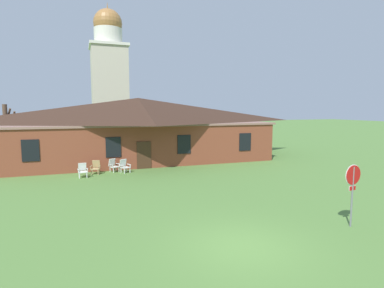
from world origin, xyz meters
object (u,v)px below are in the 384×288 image
Objects in this scene: lawn_chair_by_porch at (83,170)px; lawn_chair_near_door at (96,167)px; stop_sign at (353,183)px; lawn_chair_middle at (124,166)px; lawn_chair_left_end at (113,165)px.

lawn_chair_near_door is (0.88, 0.87, 0.00)m from lawn_chair_by_porch.
stop_sign reaches higher than lawn_chair_by_porch.
lawn_chair_near_door is 1.00× the size of lawn_chair_middle.
lawn_chair_middle is (0.72, -0.50, 0.00)m from lawn_chair_left_end.
lawn_chair_by_porch is at bearing 127.52° from stop_sign.
stop_sign is 2.56× the size of lawn_chair_middle.
lawn_chair_middle is (2.85, 0.67, 0.00)m from lawn_chair_by_porch.
lawn_chair_by_porch and lawn_chair_middle have the same top height.
stop_sign is at bearing -62.63° from lawn_chair_middle.
lawn_chair_left_end is at bearing 145.16° from lawn_chair_middle.
lawn_chair_by_porch is at bearing -135.23° from lawn_chair_near_door.
lawn_chair_left_end and lawn_chair_middle have the same top height.
stop_sign is at bearing -61.16° from lawn_chair_left_end.
stop_sign reaches higher than lawn_chair_near_door.
lawn_chair_left_end is at bearing 28.89° from lawn_chair_by_porch.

